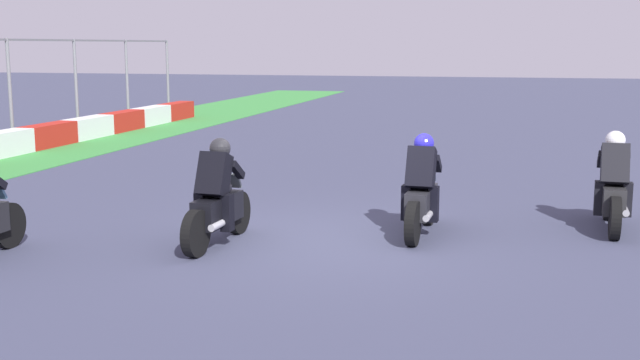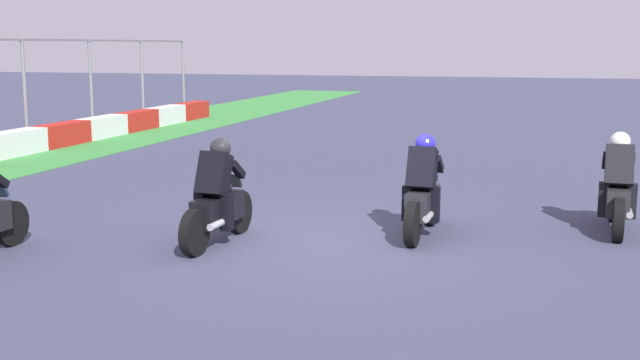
{
  "view_description": "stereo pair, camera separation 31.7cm",
  "coord_description": "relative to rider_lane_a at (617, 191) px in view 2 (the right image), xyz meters",
  "views": [
    {
      "loc": [
        -10.78,
        -2.65,
        2.8
      ],
      "look_at": [
        -0.07,
        0.09,
        0.9
      ],
      "focal_mm": 44.25,
      "sensor_mm": 36.0,
      "label": 1
    },
    {
      "loc": [
        -10.69,
        -2.95,
        2.8
      ],
      "look_at": [
        -0.07,
        0.09,
        0.9
      ],
      "focal_mm": 44.25,
      "sensor_mm": 36.0,
      "label": 2
    }
  ],
  "objects": [
    {
      "name": "rider_lane_a",
      "position": [
        0.0,
        0.0,
        0.0
      ],
      "size": [
        2.04,
        0.55,
        1.51
      ],
      "rotation": [
        0.0,
        0.0,
        -0.04
      ],
      "color": "black",
      "rests_on": "ground_plane"
    },
    {
      "name": "ground_plane",
      "position": [
        -1.79,
        4.05,
        -0.62
      ],
      "size": [
        120.0,
        120.0,
        0.0
      ],
      "primitive_type": "plane",
      "color": "#3B3F56"
    },
    {
      "name": "rider_lane_b",
      "position": [
        -1.08,
        2.79,
        0.0
      ],
      "size": [
        2.04,
        0.55,
        1.51
      ],
      "rotation": [
        0.0,
        0.0,
        -0.04
      ],
      "color": "black",
      "rests_on": "ground_plane"
    },
    {
      "name": "rider_lane_c",
      "position": [
        -2.39,
        5.5,
        0.0
      ],
      "size": [
        2.04,
        0.55,
        1.51
      ],
      "rotation": [
        0.0,
        0.0,
        -0.06
      ],
      "color": "black",
      "rests_on": "ground_plane"
    }
  ]
}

